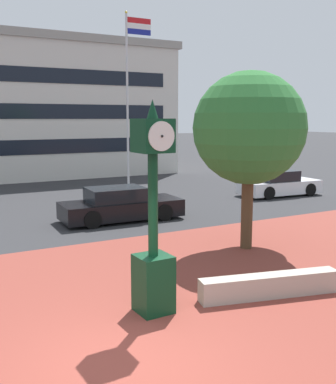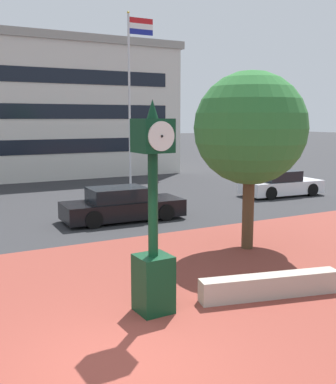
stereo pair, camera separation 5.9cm
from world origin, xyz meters
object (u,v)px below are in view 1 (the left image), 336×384
(street_clock, at_px, (153,228))
(flagpole_primary, at_px, (129,89))
(car_street_near, at_px, (120,206))
(car_street_far, at_px, (279,184))
(plaza_tree, at_px, (252,131))

(street_clock, bearing_deg, flagpole_primary, 65.08)
(car_street_near, relative_size, car_street_far, 1.10)
(street_clock, relative_size, car_street_near, 0.91)
(street_clock, bearing_deg, plaza_tree, 29.09)
(street_clock, distance_m, flagpole_primary, 16.86)
(car_street_far, bearing_deg, plaza_tree, -43.63)
(plaza_tree, bearing_deg, car_street_near, 111.07)
(car_street_near, bearing_deg, street_clock, -16.31)
(car_street_far, distance_m, flagpole_primary, 9.31)
(street_clock, distance_m, plaza_tree, 5.81)
(car_street_near, xyz_separation_m, car_street_far, (9.29, 1.53, -0.00))
(street_clock, xyz_separation_m, car_street_far, (11.97, 9.68, -1.15))
(street_clock, relative_size, car_street_far, 1.00)
(street_clock, xyz_separation_m, plaza_tree, (4.71, 2.90, 1.78))
(plaza_tree, bearing_deg, street_clock, -148.33)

